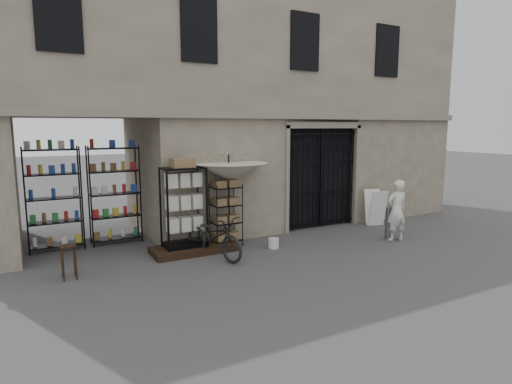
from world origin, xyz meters
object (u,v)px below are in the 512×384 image
market_umbrella (229,167)px  bicycle (214,257)px  wooden_stool (69,261)px  easel_sign (375,208)px  display_cabinet (184,211)px  steel_bollard (388,223)px  wire_rack (226,215)px  white_bucket (274,243)px  shopkeeper (395,240)px

market_umbrella → bicycle: (-0.77, -0.82, -1.98)m
bicycle → wooden_stool: bearing=162.1°
market_umbrella → easel_sign: (4.74, -0.21, -1.43)m
display_cabinet → easel_sign: 5.98m
steel_bollard → wire_rack: bearing=160.3°
display_cabinet → easel_sign: bearing=-8.6°
white_bucket → shopkeeper: white_bucket is taller
market_umbrella → white_bucket: market_umbrella is taller
easel_sign → steel_bollard: bearing=-104.3°
market_umbrella → bicycle: size_ratio=1.46×
wooden_stool → display_cabinet: bearing=13.7°
wooden_stool → market_umbrella: bearing=11.1°
display_cabinet → easel_sign: display_cabinet is taller
wire_rack → steel_bollard: 4.34m
white_bucket → easel_sign: easel_sign is taller
wire_rack → shopkeeper: 4.51m
bicycle → wooden_stool: (-3.04, 0.07, 0.36)m
white_bucket → steel_bollard: size_ratio=0.30×
market_umbrella → easel_sign: bearing=-2.6°
steel_bollard → shopkeeper: (0.03, -0.23, -0.42)m
market_umbrella → shopkeeper: size_ratio=1.72×
display_cabinet → easel_sign: (5.96, -0.09, -0.45)m
display_cabinet → bicycle: (0.45, -0.69, -0.99)m
wire_rack → market_umbrella: bearing=4.1°
white_bucket → easel_sign: (3.93, 0.61, 0.43)m
display_cabinet → wooden_stool: (-2.58, -0.63, -0.64)m
steel_bollard → easel_sign: (0.77, 1.28, 0.13)m
steel_bollard → white_bucket: bearing=167.9°
wire_rack → white_bucket: (0.92, -0.78, -0.65)m
easel_sign → bicycle: bearing=-157.1°
shopkeeper → easel_sign: (0.74, 1.52, 0.55)m
bicycle → easel_sign: easel_sign is taller
display_cabinet → steel_bollard: bearing=-22.5°
market_umbrella → bicycle: bearing=-133.4°
steel_bollard → shopkeeper: 0.48m
display_cabinet → shopkeeper: display_cabinet is taller
market_umbrella → steel_bollard: market_umbrella is taller
bicycle → wooden_stool: size_ratio=2.77×
wooden_stool → white_bucket: bearing=-0.9°
display_cabinet → wire_rack: 1.14m
market_umbrella → steel_bollard: (3.97, -1.50, -1.55)m
display_cabinet → bicycle: bearing=-64.5°
white_bucket → shopkeeper: 3.32m
display_cabinet → market_umbrella: size_ratio=0.74×
market_umbrella → shopkeeper: (4.00, -1.73, -1.98)m
bicycle → wooden_stool: bicycle is taller
steel_bollard → easel_sign: bearing=59.1°
display_cabinet → bicycle: size_ratio=1.08×
white_bucket → wire_rack: bearing=139.7°
bicycle → steel_bollard: 4.81m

